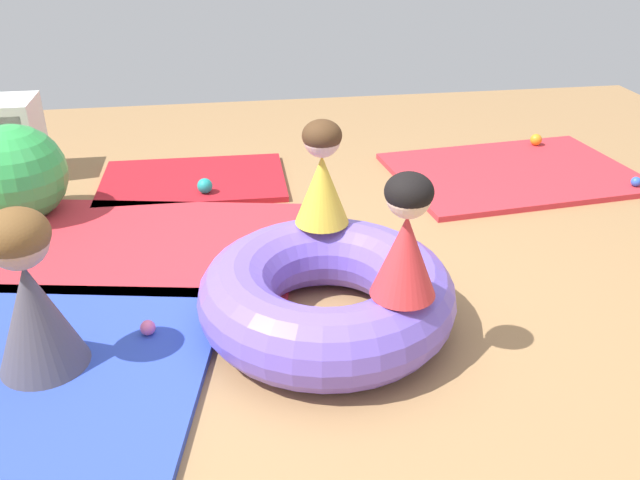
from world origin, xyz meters
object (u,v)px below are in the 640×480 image
play_ball_teal (205,186)px  play_ball_orange (536,140)px  exercise_ball_large (16,174)px  storage_cube (7,139)px  adult_seated (30,294)px  play_ball_pink (148,328)px  inflatable_cushion (327,295)px  play_ball_blue (636,182)px  child_in_yellow (322,174)px  child_in_red (406,238)px

play_ball_teal → play_ball_orange: 2.69m
exercise_ball_large → storage_cube: exercise_ball_large is taller
adult_seated → play_ball_pink: bearing=-32.3°
inflatable_cushion → play_ball_blue: 2.70m
exercise_ball_large → storage_cube: size_ratio=1.09×
play_ball_pink → child_in_yellow: bearing=24.6°
adult_seated → play_ball_blue: adult_seated is taller
child_in_red → child_in_yellow: (-0.22, 0.72, -0.00)m
storage_cube → inflatable_cushion: bearing=-49.2°
play_ball_blue → play_ball_teal: bearing=173.2°
inflatable_cushion → exercise_ball_large: exercise_ball_large is taller
adult_seated → play_ball_teal: adult_seated is taller
play_ball_pink → adult_seated: bearing=-160.2°
adult_seated → play_ball_orange: 4.06m
play_ball_teal → play_ball_blue: (2.94, -0.35, -0.02)m
child_in_red → play_ball_pink: size_ratio=7.63×
play_ball_orange → play_ball_pink: bearing=-143.2°
play_ball_orange → play_ball_pink: (-2.90, -2.17, -0.01)m
exercise_ball_large → play_ball_orange: bearing=10.7°
inflatable_cushion → child_in_red: (0.27, -0.31, 0.44)m
inflatable_cushion → play_ball_orange: bearing=46.5°
play_ball_teal → exercise_ball_large: exercise_ball_large is taller
play_ball_teal → child_in_red: bearing=-66.8°
inflatable_cushion → exercise_ball_large: 2.25m
play_ball_teal → exercise_ball_large: (-1.13, -0.15, 0.21)m
adult_seated → play_ball_teal: bearing=16.6°
play_ball_blue → exercise_ball_large: (-4.08, 0.20, 0.23)m
play_ball_teal → storage_cube: (-1.38, 0.63, 0.19)m
inflatable_cushion → storage_cube: size_ratio=2.14×
adult_seated → inflatable_cushion: bearing=-45.7°
child_in_yellow → exercise_ball_large: 2.06m
play_ball_pink → play_ball_blue: bearing=21.4°
inflatable_cushion → adult_seated: (-1.25, -0.14, 0.22)m
child_in_yellow → play_ball_teal: 1.45m
inflatable_cushion → play_ball_orange: (2.07, 2.18, -0.09)m
play_ball_teal → exercise_ball_large: size_ratio=0.17×
play_ball_orange → play_ball_blue: 0.96m
adult_seated → play_ball_blue: bearing=-30.9°
child_in_red → child_in_yellow: 0.76m
exercise_ball_large → child_in_red: bearing=-42.3°
child_in_red → play_ball_blue: size_ratio=7.92×
adult_seated → play_ball_orange: (3.32, 2.32, -0.31)m
child_in_yellow → play_ball_pink: (-0.87, -0.40, -0.54)m
inflatable_cushion → play_ball_teal: bearing=109.2°
inflatable_cushion → play_ball_blue: bearing=28.1°
inflatable_cushion → child_in_yellow: bearing=84.0°
play_ball_orange → exercise_ball_large: exercise_ball_large is taller
exercise_ball_large → inflatable_cushion: bearing=-41.0°
child_in_yellow → play_ball_pink: child_in_yellow is taller
inflatable_cushion → play_ball_blue: size_ratio=17.66×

